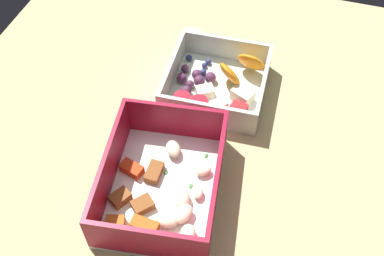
% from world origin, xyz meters
% --- Properties ---
extents(table_surface, '(0.80, 0.80, 0.02)m').
position_xyz_m(table_surface, '(0.00, 0.00, 0.01)').
color(table_surface, tan).
rests_on(table_surface, ground).
extents(pasta_container, '(0.22, 0.18, 0.07)m').
position_xyz_m(pasta_container, '(-0.12, 0.01, 0.04)').
color(pasta_container, white).
rests_on(pasta_container, table_surface).
extents(fruit_bowl, '(0.16, 0.16, 0.06)m').
position_xyz_m(fruit_bowl, '(0.09, -0.02, 0.04)').
color(fruit_bowl, silver).
rests_on(fruit_bowl, table_surface).
extents(paper_cup_liner, '(0.03, 0.03, 0.02)m').
position_xyz_m(paper_cup_liner, '(0.20, 0.06, 0.03)').
color(paper_cup_liner, white).
rests_on(paper_cup_liner, table_surface).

